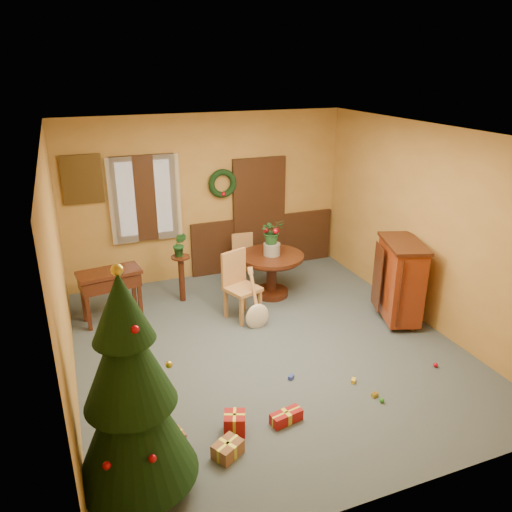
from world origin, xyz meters
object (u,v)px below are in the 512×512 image
dining_table (272,267)px  chair_near (239,283)px  sideboard (400,279)px  christmas_tree (130,392)px  writing_desk (110,283)px

dining_table → chair_near: size_ratio=1.01×
sideboard → christmas_tree: bearing=-155.8°
dining_table → christmas_tree: christmas_tree is taller
christmas_tree → writing_desk: christmas_tree is taller
writing_desk → sideboard: (4.03, -1.54, 0.06)m
dining_table → sideboard: bearing=-45.2°
christmas_tree → writing_desk: size_ratio=2.33×
chair_near → sideboard: sideboard is taller
chair_near → sideboard: 2.41m
writing_desk → sideboard: sideboard is taller
dining_table → sideboard: size_ratio=0.85×
chair_near → christmas_tree: (-1.97, -2.84, 0.50)m
chair_near → writing_desk: size_ratio=1.09×
christmas_tree → sideboard: 4.59m
chair_near → christmas_tree: bearing=-124.8°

